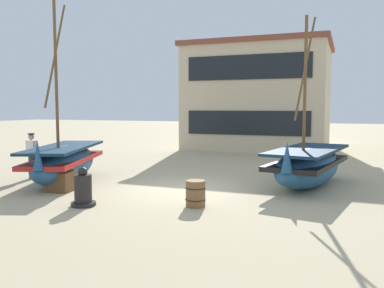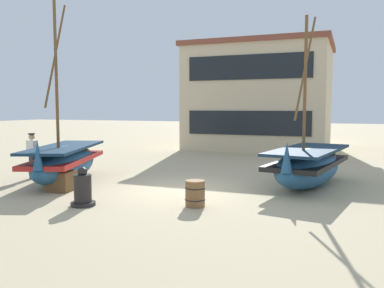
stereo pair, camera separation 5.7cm
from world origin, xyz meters
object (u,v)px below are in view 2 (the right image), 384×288
object	(u,v)px
fisherman_by_hull	(32,156)
capstan_winch	(83,190)
wooden_barrel	(195,194)
fishing_boat_centre_large	(65,162)
cargo_crate	(61,181)
harbor_building_main	(260,97)
fishing_boat_near_left	(308,165)

from	to	relation	value
fisherman_by_hull	capstan_winch	xyz separation A→B (m)	(4.31, -2.79, -0.41)
wooden_barrel	fisherman_by_hull	bearing A→B (deg)	166.06
fishing_boat_centre_large	cargo_crate	world-z (taller)	fishing_boat_centre_large
fishing_boat_centre_large	capstan_winch	world-z (taller)	fishing_boat_centre_large
fishing_boat_centre_large	wooden_barrel	world-z (taller)	fishing_boat_centre_large
fisherman_by_hull	wooden_barrel	size ratio (longest dim) A/B	2.41
fisherman_by_hull	wooden_barrel	xyz separation A→B (m)	(7.14, -1.77, -0.48)
cargo_crate	fisherman_by_hull	bearing A→B (deg)	149.81
harbor_building_main	fisherman_by_hull	bearing A→B (deg)	-110.32
fishing_boat_near_left	wooden_barrel	bearing A→B (deg)	-122.37
fishing_boat_near_left	fisherman_by_hull	distance (m)	9.88
harbor_building_main	fishing_boat_near_left	bearing A→B (deg)	-70.98
fishing_boat_centre_large	harbor_building_main	distance (m)	15.36
fishing_boat_centre_large	capstan_winch	bearing A→B (deg)	-44.17
fisherman_by_hull	wooden_barrel	bearing A→B (deg)	-13.94
fisherman_by_hull	harbor_building_main	bearing A→B (deg)	69.68
fishing_boat_near_left	capstan_winch	world-z (taller)	fishing_boat_near_left
fishing_boat_near_left	fishing_boat_centre_large	bearing A→B (deg)	-164.10
fishing_boat_centre_large	wooden_barrel	distance (m)	5.82
capstan_winch	fishing_boat_near_left	bearing A→B (deg)	42.93
fishing_boat_centre_large	fishing_boat_near_left	bearing A→B (deg)	15.90
fishing_boat_near_left	capstan_winch	bearing A→B (deg)	-137.07
wooden_barrel	cargo_crate	bearing A→B (deg)	175.84
fishing_boat_near_left	capstan_winch	xyz separation A→B (m)	(-5.33, -4.96, -0.29)
fishing_boat_near_left	harbor_building_main	bearing A→B (deg)	109.02
cargo_crate	harbor_building_main	bearing A→B (deg)	79.64
fishing_boat_near_left	cargo_crate	bearing A→B (deg)	-153.35
fishing_boat_centre_large	cargo_crate	size ratio (longest dim) A/B	8.67
fishing_boat_centre_large	capstan_winch	distance (m)	3.83
fisherman_by_hull	harbor_building_main	world-z (taller)	harbor_building_main
capstan_winch	wooden_barrel	bearing A→B (deg)	19.74
capstan_winch	cargo_crate	distance (m)	2.29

